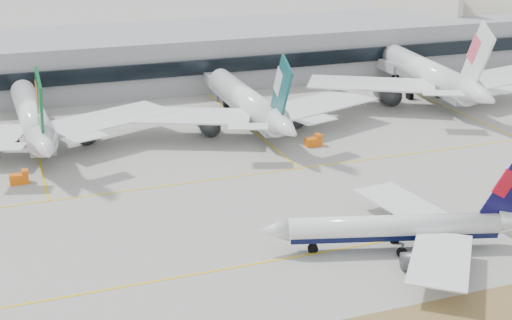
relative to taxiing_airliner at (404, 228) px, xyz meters
name	(u,v)px	position (x,y,z in m)	size (l,w,h in m)	color
ground	(263,246)	(-19.69, 8.34, -3.60)	(3000.00, 3000.00, 0.00)	#9F9C94
taxiing_airliner	(404,228)	(0.00, 0.00, 0.00)	(43.60, 37.15, 14.95)	white
widebody_eva	(33,119)	(-49.14, 72.29, 2.33)	(62.65, 61.18, 22.33)	white
widebody_cathay	(249,104)	(-0.57, 68.26, 2.27)	(61.95, 60.50, 22.08)	white
widebody_china_air	(428,75)	(53.79, 76.43, 3.15)	(70.57, 69.68, 25.40)	white
terminal	(125,59)	(-19.69, 123.18, 3.90)	(280.00, 43.10, 15.00)	gray
hangar	(508,40)	(134.87, 143.34, -3.47)	(91.00, 60.00, 60.00)	beige
gse_b	(20,178)	(-53.53, 49.30, -2.56)	(3.55, 2.00, 2.60)	orange
gse_c	(314,141)	(8.23, 50.45, -2.56)	(3.55, 2.00, 2.60)	orange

